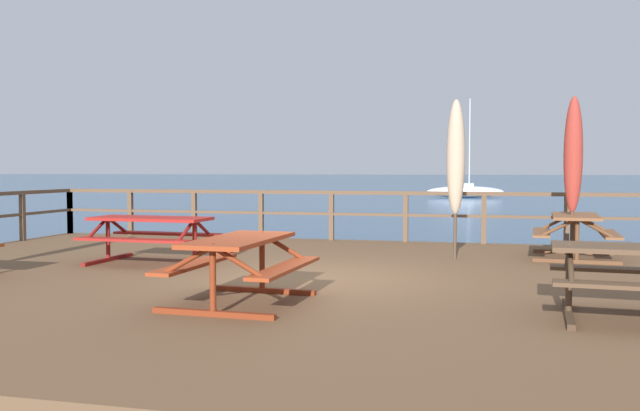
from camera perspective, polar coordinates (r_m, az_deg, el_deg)
name	(u,v)px	position (r m, az deg, el deg)	size (l,w,h in m)	color
ground_plane	(307,322)	(9.80, -1.13, -9.79)	(600.00, 600.00, 0.00)	navy
wooden_deck	(307,300)	(9.73, -1.13, -7.99)	(15.00, 10.69, 0.63)	brown
railing_waterside_far	(368,207)	(14.66, 4.09, -0.13)	(14.80, 0.10, 1.09)	brown
picnic_table_front_right	(575,227)	(12.58, 20.79, -1.71)	(1.52, 1.79, 0.78)	brown
picnic_table_mid_centre	(150,229)	(11.51, -14.17, -1.98)	(2.03, 1.48, 0.78)	maroon
picnic_table_back_right	(240,256)	(7.85, -6.83, -4.26)	(1.48, 1.85, 0.78)	#993819
patio_umbrella_tall_mid_left	(573,156)	(12.53, 20.65, 3.98)	(0.32, 0.32, 2.83)	#4C3828
patio_umbrella_short_front	(456,158)	(11.85, 11.42, 3.97)	(0.32, 0.32, 2.76)	#4C3828
sailboat_distant	(465,191)	(53.99, 12.17, 1.20)	(6.19, 2.58, 7.72)	silver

